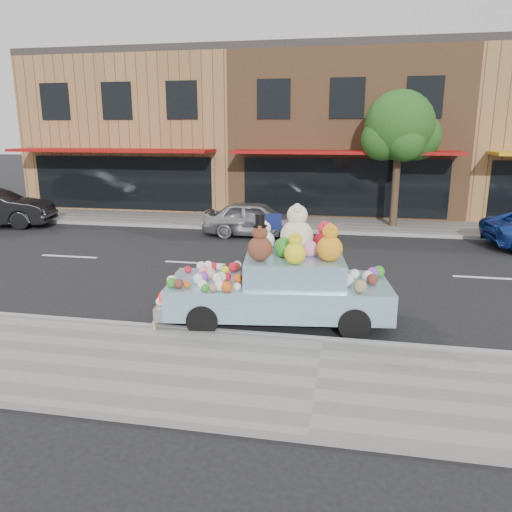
# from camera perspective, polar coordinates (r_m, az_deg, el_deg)

# --- Properties ---
(ground) EXTENTS (120.00, 120.00, 0.00)m
(ground) POSITION_cam_1_polar(r_m,az_deg,el_deg) (13.89, 8.94, -1.61)
(ground) COLOR black
(ground) RESTS_ON ground
(near_sidewalk) EXTENTS (60.00, 3.00, 0.12)m
(near_sidewalk) POSITION_cam_1_polar(r_m,az_deg,el_deg) (7.80, 6.98, -14.01)
(near_sidewalk) COLOR gray
(near_sidewalk) RESTS_ON ground
(far_sidewalk) EXTENTS (60.00, 3.00, 0.12)m
(far_sidewalk) POSITION_cam_1_polar(r_m,az_deg,el_deg) (20.22, 9.69, 3.48)
(far_sidewalk) COLOR gray
(far_sidewalk) RESTS_ON ground
(near_kerb) EXTENTS (60.00, 0.12, 0.13)m
(near_kerb) POSITION_cam_1_polar(r_m,az_deg,el_deg) (9.15, 7.68, -9.59)
(near_kerb) COLOR gray
(near_kerb) RESTS_ON ground
(far_kerb) EXTENTS (60.00, 0.12, 0.13)m
(far_kerb) POSITION_cam_1_polar(r_m,az_deg,el_deg) (18.74, 9.56, 2.67)
(far_kerb) COLOR gray
(far_kerb) RESTS_ON ground
(storefront_left) EXTENTS (10.00, 9.80, 7.30)m
(storefront_left) POSITION_cam_1_polar(r_m,az_deg,el_deg) (27.40, -11.65, 13.68)
(storefront_left) COLOR #98693F
(storefront_left) RESTS_ON ground
(storefront_mid) EXTENTS (10.00, 9.80, 7.30)m
(storefront_mid) POSITION_cam_1_polar(r_m,az_deg,el_deg) (25.35, 10.38, 13.72)
(storefront_mid) COLOR brown
(storefront_mid) RESTS_ON ground
(street_tree) EXTENTS (3.00, 2.70, 5.22)m
(street_tree) POSITION_cam_1_polar(r_m,az_deg,el_deg) (19.99, 16.12, 13.50)
(street_tree) COLOR #38281C
(street_tree) RESTS_ON ground
(car_silver) EXTENTS (3.80, 1.62, 1.28)m
(car_silver) POSITION_cam_1_polar(r_m,az_deg,el_deg) (18.03, -0.03, 4.27)
(car_silver) COLOR #9F9FA3
(car_silver) RESTS_ON ground
(art_car) EXTENTS (4.67, 2.31, 2.32)m
(art_car) POSITION_cam_1_polar(r_m,az_deg,el_deg) (9.87, 2.87, -3.06)
(art_car) COLOR black
(art_car) RESTS_ON ground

